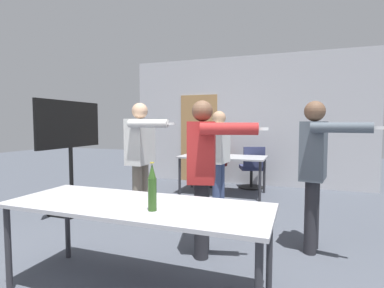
{
  "coord_description": "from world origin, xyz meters",
  "views": [
    {
      "loc": [
        1.16,
        -1.5,
        1.39
      ],
      "look_at": [
        -0.23,
        2.36,
        1.1
      ],
      "focal_mm": 28.0,
      "sensor_mm": 36.0,
      "label": 1
    }
  ],
  "objects_px": {
    "person_center_tall": "(220,151)",
    "office_chair_far_right": "(252,169)",
    "tv_screen": "(70,141)",
    "office_chair_near_pushed": "(215,166)",
    "beer_bottle": "(152,188)",
    "person_right_polo": "(315,162)",
    "drink_cup": "(203,153)",
    "person_far_watching": "(204,164)",
    "person_left_plaid": "(141,151)"
  },
  "relations": [
    {
      "from": "person_center_tall",
      "to": "office_chair_far_right",
      "type": "height_order",
      "value": "person_center_tall"
    },
    {
      "from": "tv_screen",
      "to": "person_center_tall",
      "type": "height_order",
      "value": "tv_screen"
    },
    {
      "from": "office_chair_near_pushed",
      "to": "beer_bottle",
      "type": "xyz_separation_m",
      "value": [
        0.74,
        -4.37,
        0.47
      ]
    },
    {
      "from": "office_chair_far_right",
      "to": "person_right_polo",
      "type": "bearing_deg",
      "value": -89.72
    },
    {
      "from": "drink_cup",
      "to": "tv_screen",
      "type": "bearing_deg",
      "value": -127.72
    },
    {
      "from": "beer_bottle",
      "to": "office_chair_near_pushed",
      "type": "bearing_deg",
      "value": 99.61
    },
    {
      "from": "person_far_watching",
      "to": "person_right_polo",
      "type": "relative_size",
      "value": 1.0
    },
    {
      "from": "tv_screen",
      "to": "person_far_watching",
      "type": "xyz_separation_m",
      "value": [
        2.36,
        -0.7,
        -0.16
      ]
    },
    {
      "from": "person_center_tall",
      "to": "person_right_polo",
      "type": "relative_size",
      "value": 0.97
    },
    {
      "from": "person_right_polo",
      "to": "drink_cup",
      "type": "xyz_separation_m",
      "value": [
        -1.95,
        2.18,
        -0.18
      ]
    },
    {
      "from": "person_left_plaid",
      "to": "person_far_watching",
      "type": "relative_size",
      "value": 1.03
    },
    {
      "from": "person_center_tall",
      "to": "person_far_watching",
      "type": "bearing_deg",
      "value": 14.07
    },
    {
      "from": "person_left_plaid",
      "to": "person_center_tall",
      "type": "height_order",
      "value": "person_left_plaid"
    },
    {
      "from": "office_chair_far_right",
      "to": "beer_bottle",
      "type": "xyz_separation_m",
      "value": [
        -0.08,
        -4.39,
        0.5
      ]
    },
    {
      "from": "person_center_tall",
      "to": "beer_bottle",
      "type": "xyz_separation_m",
      "value": [
        0.17,
        -2.61,
        -0.03
      ]
    },
    {
      "from": "tv_screen",
      "to": "person_far_watching",
      "type": "height_order",
      "value": "tv_screen"
    },
    {
      "from": "tv_screen",
      "to": "person_left_plaid",
      "type": "height_order",
      "value": "tv_screen"
    },
    {
      "from": "person_far_watching",
      "to": "drink_cup",
      "type": "height_order",
      "value": "person_far_watching"
    },
    {
      "from": "person_right_polo",
      "to": "office_chair_far_right",
      "type": "bearing_deg",
      "value": -149.27
    },
    {
      "from": "person_right_polo",
      "to": "office_chair_near_pushed",
      "type": "relative_size",
      "value": 1.72
    },
    {
      "from": "person_center_tall",
      "to": "office_chair_far_right",
      "type": "distance_m",
      "value": 1.87
    },
    {
      "from": "person_left_plaid",
      "to": "drink_cup",
      "type": "xyz_separation_m",
      "value": [
        0.31,
        1.9,
        -0.21
      ]
    },
    {
      "from": "person_right_polo",
      "to": "beer_bottle",
      "type": "xyz_separation_m",
      "value": [
        -1.16,
        -1.49,
        -0.06
      ]
    },
    {
      "from": "office_chair_near_pushed",
      "to": "beer_bottle",
      "type": "relative_size",
      "value": 2.63
    },
    {
      "from": "person_center_tall",
      "to": "person_far_watching",
      "type": "distance_m",
      "value": 1.61
    },
    {
      "from": "person_far_watching",
      "to": "office_chair_far_right",
      "type": "bearing_deg",
      "value": 165.99
    },
    {
      "from": "person_far_watching",
      "to": "person_left_plaid",
      "type": "bearing_deg",
      "value": -136.92
    },
    {
      "from": "person_far_watching",
      "to": "tv_screen",
      "type": "bearing_deg",
      "value": -120.52
    },
    {
      "from": "office_chair_far_right",
      "to": "beer_bottle",
      "type": "distance_m",
      "value": 4.41
    },
    {
      "from": "office_chair_near_pushed",
      "to": "person_left_plaid",
      "type": "bearing_deg",
      "value": -149.68
    },
    {
      "from": "person_left_plaid",
      "to": "office_chair_near_pushed",
      "type": "xyz_separation_m",
      "value": [
        0.35,
        2.6,
        -0.55
      ]
    },
    {
      "from": "tv_screen",
      "to": "person_center_tall",
      "type": "distance_m",
      "value": 2.3
    },
    {
      "from": "tv_screen",
      "to": "office_chair_near_pushed",
      "type": "xyz_separation_m",
      "value": [
        1.55,
        2.65,
        -0.67
      ]
    },
    {
      "from": "person_left_plaid",
      "to": "person_far_watching",
      "type": "height_order",
      "value": "person_left_plaid"
    },
    {
      "from": "person_center_tall",
      "to": "office_chair_near_pushed",
      "type": "bearing_deg",
      "value": -156.67
    },
    {
      "from": "person_far_watching",
      "to": "office_chair_far_right",
      "type": "distance_m",
      "value": 3.41
    },
    {
      "from": "person_far_watching",
      "to": "office_chair_far_right",
      "type": "xyz_separation_m",
      "value": [
        0.01,
        3.37,
        -0.55
      ]
    },
    {
      "from": "person_far_watching",
      "to": "beer_bottle",
      "type": "distance_m",
      "value": 1.02
    },
    {
      "from": "person_center_tall",
      "to": "tv_screen",
      "type": "bearing_deg",
      "value": -61.86
    },
    {
      "from": "tv_screen",
      "to": "beer_bottle",
      "type": "xyz_separation_m",
      "value": [
        2.29,
        -1.72,
        -0.21
      ]
    },
    {
      "from": "office_chair_far_right",
      "to": "person_center_tall",
      "type": "bearing_deg",
      "value": -118.24
    },
    {
      "from": "person_far_watching",
      "to": "office_chair_far_right",
      "type": "height_order",
      "value": "person_far_watching"
    },
    {
      "from": "person_left_plaid",
      "to": "person_right_polo",
      "type": "relative_size",
      "value": 1.03
    },
    {
      "from": "person_far_watching",
      "to": "beer_bottle",
      "type": "height_order",
      "value": "person_far_watching"
    },
    {
      "from": "tv_screen",
      "to": "person_left_plaid",
      "type": "xyz_separation_m",
      "value": [
        1.2,
        0.05,
        -0.12
      ]
    },
    {
      "from": "tv_screen",
      "to": "person_left_plaid",
      "type": "bearing_deg",
      "value": -87.52
    },
    {
      "from": "person_center_tall",
      "to": "person_right_polo",
      "type": "bearing_deg",
      "value": 55.62
    },
    {
      "from": "office_chair_far_right",
      "to": "beer_bottle",
      "type": "relative_size",
      "value": 2.52
    },
    {
      "from": "person_far_watching",
      "to": "person_right_polo",
      "type": "bearing_deg",
      "value": 99.62
    },
    {
      "from": "person_far_watching",
      "to": "office_chair_near_pushed",
      "type": "xyz_separation_m",
      "value": [
        -0.81,
        3.35,
        -0.52
      ]
    }
  ]
}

